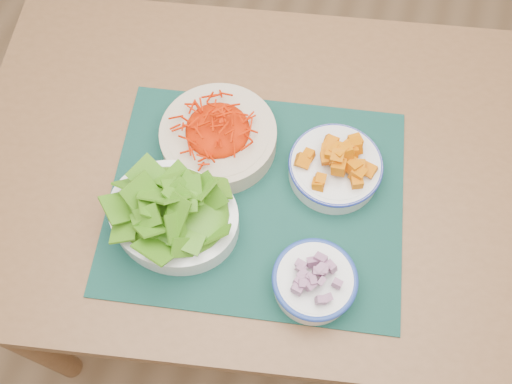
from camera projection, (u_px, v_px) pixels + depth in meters
The scene contains 7 objects.
ground at pixel (301, 350), 1.70m from camera, with size 4.00×4.00×0.00m, color #8E6844.
table at pixel (265, 187), 1.21m from camera, with size 1.31×1.00×0.75m.
placemat at pixel (256, 199), 1.08m from camera, with size 0.55×0.45×0.00m, color black.
carrot_bowl at pixel (218, 134), 1.09m from camera, with size 0.29×0.29×0.09m.
squash_bowl at pixel (336, 164), 1.07m from camera, with size 0.20×0.20×0.08m.
lettuce_bowl at pixel (173, 211), 1.01m from camera, with size 0.26×0.22×0.11m.
onion_bowl at pixel (315, 280), 0.97m from camera, with size 0.18×0.18×0.07m.
Camera 1 is at (-0.04, -0.33, 1.73)m, focal length 40.00 mm.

